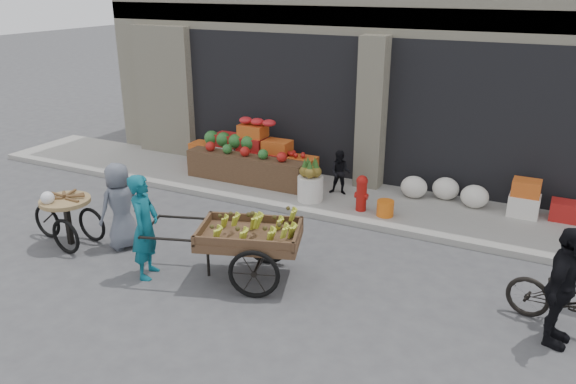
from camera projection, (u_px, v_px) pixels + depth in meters
The scene contains 15 objects.
ground at pixel (254, 298), 8.09m from camera, with size 80.00×80.00×0.00m, color #424244.
sidewalk at pixel (353, 201), 11.50m from camera, with size 18.00×2.20×0.12m, color gray.
building at pixel (416, 21), 13.62m from camera, with size 14.00×6.45×7.00m.
fruit_display at pixel (255, 153), 12.56m from camera, with size 3.10×1.12×1.24m.
pineapple_bin at pixel (310, 188), 11.29m from camera, with size 0.52×0.52×0.50m, color silver.
fire_hydrant at pixel (362, 192), 10.74m from camera, with size 0.22×0.22×0.71m.
orange_bucket at pixel (385, 208), 10.57m from camera, with size 0.32×0.32×0.30m, color orange.
right_bay_goods at pixel (493, 196), 10.78m from camera, with size 3.35×0.60×0.70m.
seated_person at pixel (340, 173), 11.55m from camera, with size 0.45×0.35×0.93m, color black.
banana_cart at pixel (246, 232), 8.35m from camera, with size 2.74×1.75×1.07m.
vendor_woman at pixel (145, 226), 8.44m from camera, with size 0.60×0.39×1.64m, color #0E596B.
tricycle_cart at pixel (67, 214), 9.56m from camera, with size 1.43×0.88×0.95m.
vendor_grey at pixel (120, 206), 9.40m from camera, with size 0.73×0.48×1.50m, color slate.
bicycle at pixel (575, 300), 7.19m from camera, with size 0.60×1.72×0.90m, color black.
cyclist at pixel (561, 288), 6.82m from camera, with size 0.93×0.39×1.58m, color black.
Camera 1 is at (3.61, -6.06, 4.29)m, focal length 35.00 mm.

